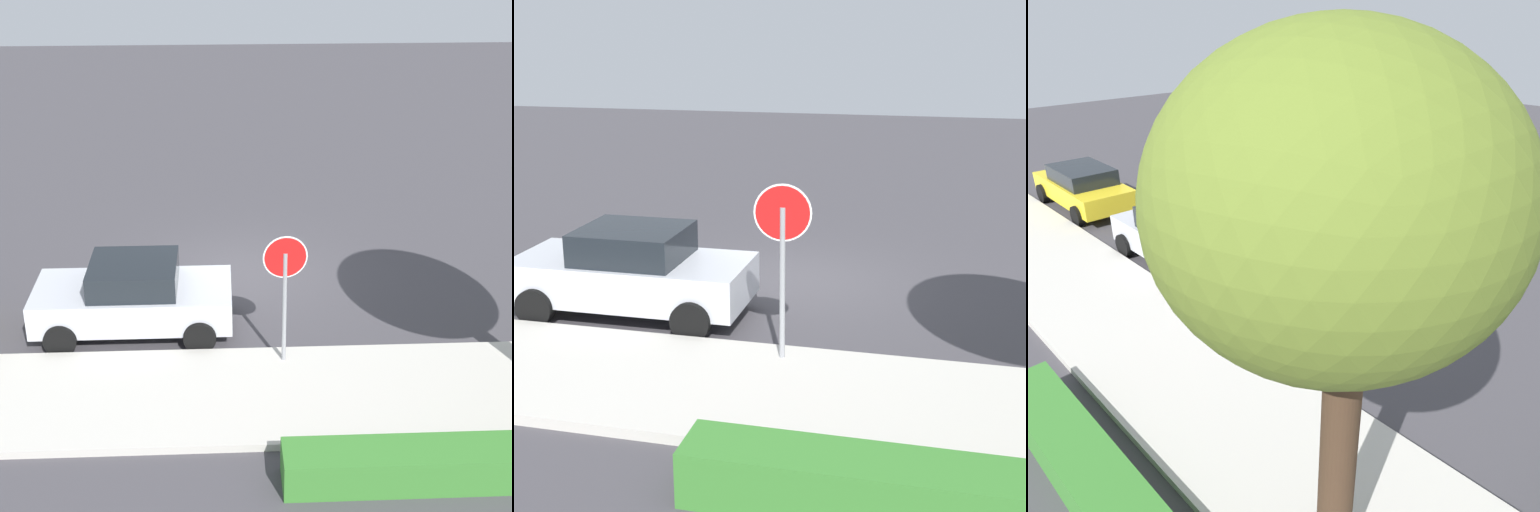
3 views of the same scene
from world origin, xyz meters
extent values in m
plane|color=#423F44|center=(0.00, 0.00, 0.00)|extent=(60.00, 60.00, 0.00)
cube|color=beige|center=(0.00, 5.00, 0.07)|extent=(32.00, 2.94, 0.14)
cylinder|color=gray|center=(-0.76, 3.96, 1.18)|extent=(0.08, 0.08, 2.35)
cylinder|color=white|center=(-0.76, 3.96, 2.28)|extent=(0.81, 0.09, 0.81)
cylinder|color=red|center=(-0.76, 3.96, 2.28)|extent=(0.76, 0.09, 0.76)
cube|color=silver|center=(2.17, 2.48, 0.65)|extent=(3.97, 1.81, 0.69)
cube|color=black|center=(2.13, 2.48, 1.26)|extent=(1.73, 1.59, 0.53)
cylinder|color=black|center=(3.52, 3.37, 0.32)|extent=(0.64, 0.22, 0.64)
cylinder|color=black|center=(3.52, 1.57, 0.32)|extent=(0.64, 0.22, 0.64)
cylinder|color=black|center=(0.83, 3.38, 0.32)|extent=(0.64, 0.22, 0.64)
cylinder|color=black|center=(0.82, 1.58, 0.32)|extent=(0.64, 0.22, 0.64)
cube|color=#387A2D|center=(-2.86, 7.27, 0.31)|extent=(4.76, 0.76, 0.62)
camera|label=1|loc=(0.34, 16.52, 8.22)|focal=55.00mm
camera|label=2|loc=(-3.07, 14.16, 4.73)|focal=55.00mm
camera|label=3|loc=(-8.12, 8.68, 5.84)|focal=35.00mm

